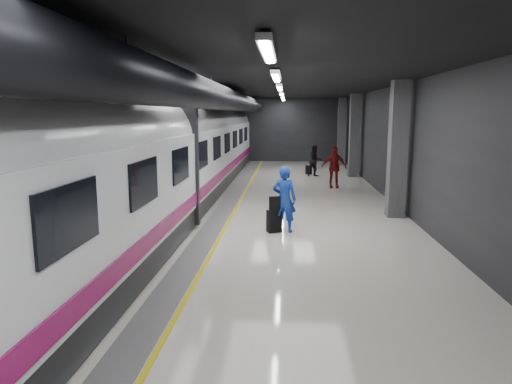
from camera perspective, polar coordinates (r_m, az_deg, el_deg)
name	(u,v)px	position (r m, az deg, el deg)	size (l,w,h in m)	color
ground	(256,229)	(13.82, 0.02, -4.60)	(40.00, 40.00, 0.00)	silver
platform_hall	(249,110)	(14.36, -0.87, 10.20)	(10.02, 40.02, 4.51)	black
train	(148,160)	(14.06, -13.33, 3.96)	(3.05, 38.00, 4.05)	black
traveler_main	(284,199)	(13.31, 3.56, -0.90)	(0.71, 0.46, 1.94)	blue
suitcase_main	(274,221)	(13.36, 2.29, -3.65)	(0.40, 0.25, 0.66)	black
shoulder_bag	(275,203)	(13.22, 2.35, -1.43)	(0.31, 0.16, 0.41)	black
traveler_far_a	(315,161)	(25.32, 7.38, 3.90)	(0.85, 0.67, 1.76)	black
traveler_far_b	(334,167)	(21.60, 9.71, 3.10)	(1.14, 0.48, 1.95)	maroon
suitcase_far	(309,170)	(26.38, 6.60, 2.77)	(0.34, 0.22, 0.50)	black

